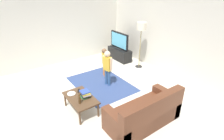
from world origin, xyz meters
TOP-DOWN VIEW (x-y plane):
  - ground at (0.00, 0.00)m, footprint 7.80×7.80m
  - wall_back at (0.00, 3.00)m, footprint 6.00×0.12m
  - wall_left at (-3.00, 0.00)m, footprint 0.12×6.00m
  - area_rug at (-0.44, 0.46)m, footprint 2.20×1.60m
  - tv_stand at (-1.84, 2.30)m, footprint 1.20×0.44m
  - tv at (-1.84, 2.28)m, footprint 1.10×0.28m
  - couch at (1.79, 0.29)m, footprint 0.80×1.80m
  - floor_lamp at (-0.74, 2.45)m, footprint 0.36×0.36m
  - child_near_tv at (-0.88, 0.89)m, footprint 0.34×0.17m
  - child_center at (-0.28, 0.62)m, footprint 0.38×0.20m
  - coffee_table at (0.46, -0.71)m, footprint 1.00×0.60m
  - book_stack at (0.51, -0.59)m, footprint 0.28×0.26m
  - bottle at (0.68, -0.83)m, footprint 0.06×0.06m
  - tv_remote at (0.16, -0.61)m, footprint 0.17×0.13m
  - plate at (0.18, -0.83)m, footprint 0.22×0.22m

SIDE VIEW (x-z plane):
  - ground at x=0.00m, z-range 0.00..0.00m
  - area_rug at x=-0.44m, z-range 0.00..0.01m
  - tv_stand at x=-1.84m, z-range -0.01..0.49m
  - couch at x=1.79m, z-range -0.14..0.72m
  - coffee_table at x=0.46m, z-range 0.16..0.58m
  - plate at x=0.18m, z-range 0.42..0.44m
  - tv_remote at x=0.16m, z-range 0.42..0.44m
  - book_stack at x=0.51m, z-range 0.42..0.59m
  - bottle at x=0.68m, z-range 0.40..0.68m
  - child_near_tv at x=-0.88m, z-range 0.11..1.15m
  - child_center at x=-0.28m, z-range 0.12..1.30m
  - tv at x=-1.84m, z-range 0.49..1.20m
  - wall_back at x=0.00m, z-range 0.00..2.70m
  - wall_left at x=-3.00m, z-range 0.00..2.70m
  - floor_lamp at x=-0.74m, z-range 0.65..2.43m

